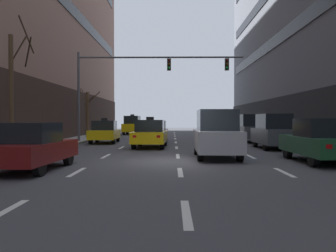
{
  "coord_description": "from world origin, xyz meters",
  "views": [
    {
      "loc": [
        -0.25,
        -14.35,
        1.68
      ],
      "look_at": [
        -0.65,
        17.77,
        1.11
      ],
      "focal_mm": 38.12,
      "sensor_mm": 36.0,
      "label": 1
    }
  ],
  "objects": [
    {
      "name": "lane_stripe_l3_s9",
      "position": [
        3.31,
        27.0,
        0.0
      ],
      "size": [
        0.16,
        2.0,
        0.01
      ],
      "primitive_type": "cube",
      "color": "silver",
      "rests_on": "ground"
    },
    {
      "name": "taxi_driving_0",
      "position": [
        -4.83,
        26.32,
        1.05
      ],
      "size": [
        1.95,
        4.41,
        2.29
      ],
      "color": "black",
      "rests_on": "ground"
    },
    {
      "name": "car_driving_5",
      "position": [
        -1.54,
        12.93,
        0.79
      ],
      "size": [
        1.84,
        4.32,
        1.61
      ],
      "color": "black",
      "rests_on": "ground"
    },
    {
      "name": "car_driving_1",
      "position": [
        1.68,
        1.28,
        1.05
      ],
      "size": [
        1.88,
        4.38,
        2.11
      ],
      "color": "black",
      "rests_on": "ground"
    },
    {
      "name": "car_parked_2",
      "position": [
        5.57,
        6.22,
        1.0
      ],
      "size": [
        1.77,
        4.17,
        2.01
      ],
      "color": "black",
      "rests_on": "ground"
    },
    {
      "name": "taxi_driving_2",
      "position": [
        -1.58,
        7.04,
        0.82
      ],
      "size": [
        2.02,
        4.51,
        1.85
      ],
      "color": "black",
      "rests_on": "ground"
    },
    {
      "name": "lane_stripe_l2_s3",
      "position": [
        0.0,
        -3.0,
        0.0
      ],
      "size": [
        0.16,
        2.0,
        0.01
      ],
      "primitive_type": "cube",
      "color": "silver",
      "rests_on": "ground"
    },
    {
      "name": "taxi_driving_4",
      "position": [
        -5.12,
        11.21,
        0.79
      ],
      "size": [
        1.94,
        4.34,
        1.78
      ],
      "color": "black",
      "rests_on": "ground"
    },
    {
      "name": "pedestrian_1",
      "position": [
        7.28,
        3.93,
        1.03
      ],
      "size": [
        0.37,
        0.44,
        1.56
      ],
      "color": "black",
      "rests_on": "sidewalk_right"
    },
    {
      "name": "car_parked_1",
      "position": [
        5.57,
        -0.37,
        0.85
      ],
      "size": [
        1.93,
        4.6,
        1.72
      ],
      "color": "black",
      "rests_on": "ground"
    },
    {
      "name": "lane_stripe_l3_s3",
      "position": [
        3.31,
        -3.0,
        0.0
      ],
      "size": [
        0.16,
        2.0,
        0.01
      ],
      "primitive_type": "cube",
      "color": "silver",
      "rests_on": "ground"
    },
    {
      "name": "lane_stripe_l1_s9",
      "position": [
        -3.31,
        27.0,
        0.0
      ],
      "size": [
        0.16,
        2.0,
        0.01
      ],
      "primitive_type": "cube",
      "color": "silver",
      "rests_on": "ground"
    },
    {
      "name": "lane_stripe_l2_s7",
      "position": [
        0.0,
        17.0,
        0.0
      ],
      "size": [
        0.16,
        2.0,
        0.01
      ],
      "primitive_type": "cube",
      "color": "silver",
      "rests_on": "ground"
    },
    {
      "name": "lane_stripe_l3_s4",
      "position": [
        3.31,
        2.0,
        0.0
      ],
      "size": [
        0.16,
        2.0,
        0.01
      ],
      "primitive_type": "cube",
      "color": "silver",
      "rests_on": "ground"
    },
    {
      "name": "lane_stripe_l2_s4",
      "position": [
        0.0,
        2.0,
        0.0
      ],
      "size": [
        0.16,
        2.0,
        0.01
      ],
      "primitive_type": "cube",
      "color": "silver",
      "rests_on": "ground"
    },
    {
      "name": "street_tree_1",
      "position": [
        -7.66,
        16.47,
        2.28
      ],
      "size": [
        2.03,
        1.79,
        4.34
      ],
      "color": "#4C3823",
      "rests_on": "sidewalk_left"
    },
    {
      "name": "car_driving_3",
      "position": [
        -4.9,
        -2.62,
        0.78
      ],
      "size": [
        1.94,
        4.29,
        1.58
      ],
      "color": "black",
      "rests_on": "ground"
    },
    {
      "name": "lane_stripe_l2_s8",
      "position": [
        0.0,
        22.0,
        0.0
      ],
      "size": [
        0.16,
        2.0,
        0.01
      ],
      "primitive_type": "cube",
      "color": "silver",
      "rests_on": "ground"
    },
    {
      "name": "lane_stripe_l1_s2",
      "position": [
        -3.31,
        -8.0,
        0.0
      ],
      "size": [
        0.16,
        2.0,
        0.01
      ],
      "primitive_type": "cube",
      "color": "silver",
      "rests_on": "ground"
    },
    {
      "name": "lane_stripe_l2_s6",
      "position": [
        0.0,
        12.0,
        0.0
      ],
      "size": [
        0.16,
        2.0,
        0.01
      ],
      "primitive_type": "cube",
      "color": "silver",
      "rests_on": "ground"
    },
    {
      "name": "lane_stripe_l1_s10",
      "position": [
        -3.31,
        32.0,
        0.0
      ],
      "size": [
        0.16,
        2.0,
        0.01
      ],
      "primitive_type": "cube",
      "color": "silver",
      "rests_on": "ground"
    },
    {
      "name": "lane_stripe_l3_s8",
      "position": [
        3.31,
        22.0,
        0.0
      ],
      "size": [
        0.16,
        2.0,
        0.01
      ],
      "primitive_type": "cube",
      "color": "silver",
      "rests_on": "ground"
    },
    {
      "name": "lane_stripe_l1_s7",
      "position": [
        -3.31,
        17.0,
        0.0
      ],
      "size": [
        0.16,
        2.0,
        0.01
      ],
      "primitive_type": "cube",
      "color": "silver",
      "rests_on": "ground"
    },
    {
      "name": "lane_stripe_l3_s7",
      "position": [
        3.31,
        17.0,
        0.0
      ],
      "size": [
        0.16,
        2.0,
        0.01
      ],
      "primitive_type": "cube",
      "color": "silver",
      "rests_on": "ground"
    },
    {
      "name": "pedestrian_0",
      "position": [
        8.55,
        9.14,
        1.07
      ],
      "size": [
        0.52,
        0.27,
        1.61
      ],
      "color": "black",
      "rests_on": "sidewalk_right"
    },
    {
      "name": "lane_stripe_l1_s3",
      "position": [
        -3.31,
        -3.0,
        0.0
      ],
      "size": [
        0.16,
        2.0,
        0.01
      ],
      "primitive_type": "cube",
      "color": "silver",
      "rests_on": "ground"
    },
    {
      "name": "lane_stripe_l3_s6",
      "position": [
        3.31,
        12.0,
        0.0
      ],
      "size": [
        0.16,
        2.0,
        0.01
      ],
      "primitive_type": "cube",
      "color": "silver",
      "rests_on": "ground"
    },
    {
      "name": "lane_stripe_l2_s2",
      "position": [
        0.0,
        -8.0,
        0.0
      ],
      "size": [
        0.16,
        2.0,
        0.01
      ],
      "primitive_type": "cube",
      "color": "silver",
      "rests_on": "ground"
    },
    {
      "name": "lane_stripe_l1_s8",
      "position": [
        -3.31,
        22.0,
        0.0
      ],
      "size": [
        0.16,
        2.0,
        0.01
      ],
      "primitive_type": "cube",
      "color": "silver",
      "rests_on": "ground"
    },
    {
      "name": "lane_stripe_l1_s5",
      "position": [
        -3.31,
        7.0,
        0.0
      ],
      "size": [
        0.16,
        2.0,
        0.01
      ],
      "primitive_type": "cube",
      "color": "silver",
      "rests_on": "ground"
    },
    {
      "name": "lane_stripe_l2_s5",
      "position": [
        0.0,
        7.0,
        0.0
      ],
      "size": [
        0.16,
        2.0,
        0.01
      ],
      "primitive_type": "cube",
      "color": "silver",
      "rests_on": "ground"
    },
    {
      "name": "lane_stripe_l3_s5",
      "position": [
        3.31,
        7.0,
        0.0
      ],
      "size": [
        0.16,
        2.0,
        0.01
      ],
      "primitive_type": "cube",
      "color": "silver",
      "rests_on": "ground"
    },
    {
      "name": "lane_stripe_l1_s6",
      "position": [
        -3.31,
        12.0,
        0.0
      ],
      "size": [
        0.16,
        2.0,
        0.01
      ],
      "primitive_type": "cube",
      "color": "silver",
      "rests_on": "ground"
    },
    {
      "name": "lane_stripe_l1_s4",
      "position": [
        -3.31,
        2.0,
        0.0
      ],
      "size": [
        0.16,
        2.0,
        0.01
      ],
      "primitive_type": "cube",
      "color": "silver",
      "rests_on": "ground"
    },
    {
      "name": "lane_stripe_l2_s9",
      "position": [
        0.0,
        27.0,
        0.0
      ],
      "size": [
        0.16,
        2.0,
        0.01
      ],
      "primitive_type": "cube",
      "color": "silver",
      "rests_on": "ground"
    },
    {
      "name": "lane_stripe_l2_s10",
      "position": [
        0.0,
        32.0,
        0.0
      ],
      "size": [
        0.16,
        2.0,
        0.01
      ],
      "primitive_type": "cube",
      "color": "silver",
      "rests_on": "ground"
    },
    {
      "name": "traffic_signal_0",
      "position": [
        -2.72,
        11.31,
        4.9
      ],
      "size": [
        11.96,
        0.35,
        6.4
      ],
      "color": "#4C4C51",
      "rests_on": "sidewalk_left"
    },
    {
      "name": "street_tree_0",
      "position": [
        -7.57,
        1.89,
        3.08
      ],
      "size": [
        1.37,
        1.86,
        6.09
      ],
      "color": "#4C3823",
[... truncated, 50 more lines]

